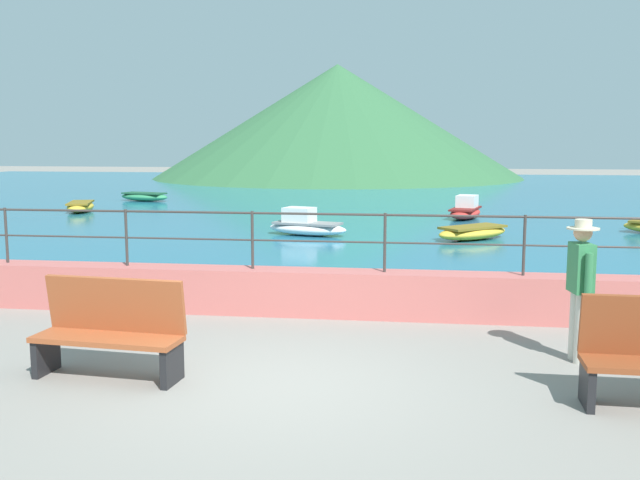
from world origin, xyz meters
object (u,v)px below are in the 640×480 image
boat_0 (306,225)px  boat_3 (144,196)px  boat_1 (473,232)px  boat_5 (466,210)px  boat_2 (80,206)px  bench_main (111,328)px  person_walking (580,283)px

boat_0 → boat_3: 13.20m
boat_3 → boat_1: bearing=-38.1°
boat_0 → boat_5: same height
boat_0 → boat_2: boat_0 is taller
bench_main → boat_5: size_ratio=0.71×
bench_main → boat_0: bearing=88.3°
boat_1 → boat_2: 14.78m
person_walking → boat_5: bearing=91.5°
bench_main → boat_5: 17.69m
bench_main → person_walking: size_ratio=1.00×
boat_0 → boat_5: 6.79m
person_walking → boat_0: bearing=115.3°
person_walking → boat_5: size_ratio=0.71×
boat_0 → boat_3: bearing=130.6°
person_walking → boat_3: person_walking is taller
boat_3 → boat_0: bearing=-49.4°
person_walking → boat_0: 11.86m
bench_main → boat_3: bearing=110.5°
boat_2 → boat_1: bearing=-22.1°
boat_0 → boat_2: bearing=150.1°
bench_main → person_walking: bearing=13.6°
boat_3 → boat_5: 14.17m
boat_1 → boat_5: 5.23m
boat_0 → boat_2: size_ratio=1.00×
boat_2 → boat_5: size_ratio=1.01×
boat_0 → boat_3: boat_0 is taller
bench_main → boat_1: bearing=67.5°
person_walking → boat_3: bearing=123.4°
boat_3 → boat_5: bearing=-20.9°
boat_1 → boat_3: (-13.11, 10.29, 0.00)m
person_walking → boat_2: person_walking is taller
person_walking → boat_1: size_ratio=0.76×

